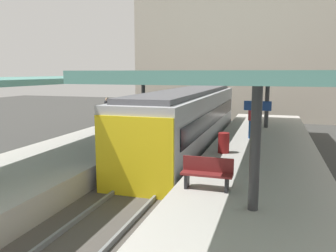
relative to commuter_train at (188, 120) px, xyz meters
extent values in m
plane|color=#383835|center=(0.00, -4.26, -1.73)|extent=(80.00, 80.00, 0.00)
cube|color=#ADA8A0|center=(-3.80, -4.26, -1.23)|extent=(4.40, 28.00, 1.00)
cube|color=#ADA8A0|center=(3.80, -4.26, -1.23)|extent=(4.40, 28.00, 1.00)
cube|color=#4C4742|center=(0.00, -4.26, -1.63)|extent=(3.20, 28.00, 0.20)
cube|color=slate|center=(-0.72, -4.26, -1.46)|extent=(0.08, 28.00, 0.14)
cube|color=slate|center=(0.72, -4.26, -1.46)|extent=(0.08, 28.00, 0.14)
cube|color=#ADADB2|center=(0.00, 0.03, -0.08)|extent=(2.70, 14.46, 2.90)
cube|color=yellow|center=(0.00, -7.23, -0.23)|extent=(2.65, 0.08, 2.60)
cube|color=black|center=(-1.37, 0.03, 0.27)|extent=(0.04, 13.31, 0.76)
cube|color=black|center=(1.37, 0.03, 0.27)|extent=(0.04, 13.31, 0.76)
cube|color=#515156|center=(0.00, 0.03, 1.47)|extent=(2.16, 13.74, 0.20)
cylinder|color=#333335|center=(-3.80, 3.44, 0.68)|extent=(0.24, 0.24, 2.82)
cube|color=slate|center=(-3.80, -2.86, 2.17)|extent=(4.18, 21.00, 0.16)
cylinder|color=#333335|center=(3.80, -9.16, 0.78)|extent=(0.24, 0.24, 3.01)
cylinder|color=#333335|center=(3.80, 3.44, 0.78)|extent=(0.24, 0.24, 3.01)
cube|color=slate|center=(3.80, -2.86, 2.36)|extent=(4.18, 21.00, 0.16)
cube|color=black|center=(1.96, -8.12, -0.53)|extent=(0.08, 0.32, 0.40)
cube|color=black|center=(3.06, -8.12, -0.53)|extent=(0.08, 0.32, 0.40)
cube|color=maroon|center=(2.51, -8.12, -0.30)|extent=(1.40, 0.40, 0.06)
cube|color=maroon|center=(2.51, -7.94, -0.07)|extent=(1.40, 0.06, 0.40)
cylinder|color=#262628|center=(3.65, -5.16, 0.37)|extent=(0.08, 0.08, 2.20)
cube|color=navy|center=(3.65, -5.16, 1.32)|extent=(0.90, 0.06, 0.32)
cylinder|color=maroon|center=(2.34, -3.63, -0.33)|extent=(0.44, 0.44, 0.80)
cylinder|color=navy|center=(3.20, -0.22, -0.29)|extent=(0.28, 0.28, 0.88)
cylinder|color=maroon|center=(3.20, -0.22, 0.49)|extent=(0.36, 0.36, 0.67)
sphere|color=beige|center=(3.20, -0.22, 0.93)|extent=(0.22, 0.22, 0.22)
cylinder|color=#7A337A|center=(-5.36, 1.48, -0.31)|extent=(0.28, 0.28, 0.83)
cylinder|color=#232328|center=(-5.36, 1.48, 0.42)|extent=(0.36, 0.36, 0.63)
sphere|color=tan|center=(-5.36, 1.48, 0.85)|extent=(0.22, 0.22, 0.22)
cube|color=#A89E8E|center=(0.79, 15.74, 3.77)|extent=(18.00, 6.00, 11.00)
camera|label=1|loc=(4.14, -16.97, 2.42)|focal=36.60mm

